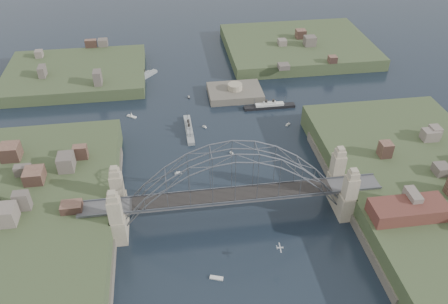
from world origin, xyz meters
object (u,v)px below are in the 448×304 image
naval_cruiser_near (189,129)px  naval_cruiser_far (143,77)px  wharf_shed (408,210)px  bridge (233,184)px  fort_island (235,96)px  ocean_liner (269,106)px

naval_cruiser_near → naval_cruiser_far: (-16.72, 44.69, -0.01)m
wharf_shed → naval_cruiser_near: wharf_shed is taller
bridge → naval_cruiser_near: 48.35m
fort_island → naval_cruiser_near: (-21.00, -23.90, 1.21)m
ocean_liner → bridge: bearing=-112.4°
bridge → wharf_shed: bearing=-17.7°
bridge → ocean_liner: (24.01, 58.27, -11.54)m
naval_cruiser_near → ocean_liner: size_ratio=0.92×
bridge → wharf_shed: 46.23m
wharf_shed → ocean_liner: size_ratio=0.98×
wharf_shed → naval_cruiser_far: 126.20m
bridge → ocean_liner: size_ratio=4.10×
bridge → naval_cruiser_near: (-9.00, 46.10, -11.45)m
fort_island → bridge: bearing=-99.7°
wharf_shed → naval_cruiser_far: bearing=123.6°
naval_cruiser_far → naval_cruiser_near: bearing=-69.5°
wharf_shed → naval_cruiser_near: 80.65m
fort_island → naval_cruiser_far: bearing=151.1°
naval_cruiser_far → ocean_liner: naval_cruiser_far is taller
ocean_liner → naval_cruiser_far: bearing=146.8°
naval_cruiser_far → fort_island: bearing=-28.9°
wharf_shed → naval_cruiser_near: size_ratio=1.07×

